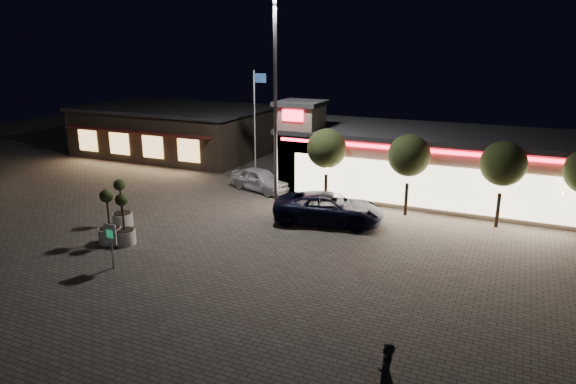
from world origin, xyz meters
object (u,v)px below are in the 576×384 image
at_px(planter_left, 122,212).
at_px(planter_mid, 109,226).
at_px(valet_sign, 111,238).
at_px(pickup_truck, 329,208).
at_px(pedestrian, 386,373).
at_px(white_sedan, 260,179).

height_order(planter_left, planter_mid, planter_mid).
bearing_deg(valet_sign, pickup_truck, 55.45).
bearing_deg(pedestrian, planter_left, -113.77).
relative_size(planter_left, planter_mid, 0.96).
relative_size(pickup_truck, white_sedan, 1.34).
relative_size(pickup_truck, valet_sign, 2.89).
bearing_deg(pedestrian, planter_mid, -108.81).
relative_size(pickup_truck, planter_left, 2.28).
height_order(white_sedan, valet_sign, valet_sign).
distance_m(pickup_truck, white_sedan, 7.81).
distance_m(pedestrian, valet_sign, 13.84).
xyz_separation_m(planter_left, valet_sign, (3.49, -4.54, 0.65)).
xyz_separation_m(white_sedan, planter_mid, (-2.51, -11.65, 0.09)).
height_order(white_sedan, planter_mid, planter_mid).
xyz_separation_m(pedestrian, planter_left, (-16.79, 8.31, -0.09)).
height_order(white_sedan, pedestrian, pedestrian).
relative_size(pedestrian, planter_mid, 0.66).
bearing_deg(planter_left, pickup_truck, 26.98).
bearing_deg(pickup_truck, white_sedan, 45.07).
relative_size(pickup_truck, pedestrian, 3.31).
distance_m(planter_left, valet_sign, 5.76).
height_order(pickup_truck, planter_mid, planter_mid).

